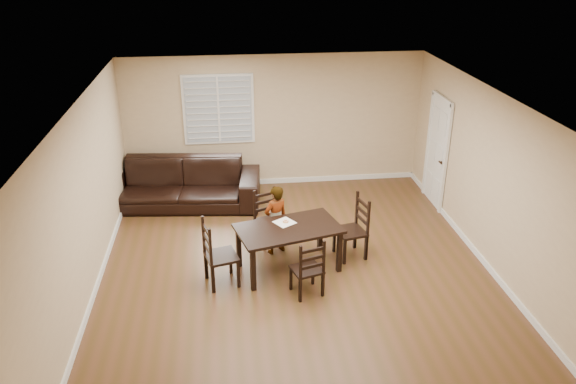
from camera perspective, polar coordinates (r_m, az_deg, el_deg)
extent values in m
plane|color=#57341D|center=(8.81, 0.84, -8.10)|extent=(7.00, 7.00, 0.00)
cube|color=#CBB289|center=(11.42, -1.43, 7.17)|extent=(6.00, 0.04, 2.70)
cube|color=#CBB289|center=(5.23, 6.16, -16.06)|extent=(6.00, 0.04, 2.70)
cube|color=#CBB289|center=(8.34, -19.99, -1.07)|extent=(0.04, 7.00, 2.70)
cube|color=#CBB289|center=(9.03, 20.13, 0.86)|extent=(0.04, 7.00, 2.70)
cube|color=white|center=(7.70, 0.97, 9.11)|extent=(6.00, 7.00, 0.04)
cube|color=white|center=(11.24, -7.07, 8.31)|extent=(1.40, 0.08, 1.40)
cube|color=white|center=(10.99, 14.89, 3.86)|extent=(0.06, 0.94, 2.05)
cylinder|color=#332114|center=(10.75, 15.26, 2.92)|extent=(0.06, 0.06, 0.02)
cube|color=white|center=(11.85, -1.36, 1.13)|extent=(6.00, 0.03, 0.10)
cube|color=white|center=(8.94, -18.70, -8.61)|extent=(0.03, 7.00, 0.10)
cube|color=white|center=(9.59, 18.93, -6.29)|extent=(0.03, 7.00, 0.10)
cube|color=black|center=(8.53, 0.06, -3.75)|extent=(1.72, 1.24, 0.04)
cube|color=black|center=(8.22, -3.56, -7.91)|extent=(0.09, 0.09, 0.68)
cube|color=black|center=(8.68, 5.24, -6.08)|extent=(0.09, 0.09, 0.68)
cube|color=black|center=(8.81, -5.03, -5.59)|extent=(0.09, 0.09, 0.68)
cube|color=black|center=(9.24, 3.27, -4.01)|extent=(0.09, 0.09, 0.68)
cube|color=black|center=(9.40, -1.90, -3.03)|extent=(0.54, 0.52, 0.04)
cube|color=black|center=(9.51, -2.38, -2.24)|extent=(0.41, 0.19, 0.94)
cube|color=black|center=(9.29, -2.44, -4.86)|extent=(0.05, 0.05, 0.39)
cube|color=black|center=(9.43, -0.43, -4.35)|extent=(0.05, 0.05, 0.39)
cube|color=black|center=(9.56, -3.32, -3.98)|extent=(0.05, 0.05, 0.39)
cube|color=black|center=(9.70, -1.36, -3.50)|extent=(0.05, 0.05, 0.39)
cube|color=black|center=(8.12, 1.92, -7.88)|extent=(0.50, 0.48, 0.04)
cube|color=black|center=(7.96, 2.46, -8.10)|extent=(0.41, 0.15, 0.91)
cube|color=black|center=(8.43, 2.54, -8.26)|extent=(0.05, 0.05, 0.37)
cube|color=black|center=(8.30, 0.29, -8.79)|extent=(0.05, 0.05, 0.37)
cube|color=black|center=(8.18, 3.54, -9.39)|extent=(0.05, 0.05, 0.37)
cube|color=black|center=(8.05, 1.23, -9.96)|extent=(0.05, 0.05, 0.37)
cube|color=black|center=(8.37, -6.78, -6.51)|extent=(0.55, 0.57, 0.04)
cube|color=black|center=(8.30, -8.15, -6.31)|extent=(0.16, 0.47, 1.06)
cube|color=black|center=(8.37, -5.06, -8.35)|extent=(0.05, 0.05, 0.43)
cube|color=black|center=(8.71, -5.85, -6.97)|extent=(0.05, 0.05, 0.43)
cube|color=black|center=(8.29, -7.60, -8.83)|extent=(0.05, 0.05, 0.43)
cube|color=black|center=(8.63, -8.30, -7.42)|extent=(0.05, 0.05, 0.43)
cube|color=black|center=(9.06, 6.36, -4.00)|extent=(0.53, 0.55, 0.04)
cube|color=black|center=(9.10, 7.50, -3.39)|extent=(0.15, 0.46, 1.04)
cube|color=black|center=(9.26, 4.71, -4.91)|extent=(0.05, 0.05, 0.42)
cube|color=black|center=(8.94, 5.77, -6.09)|extent=(0.05, 0.05, 0.42)
cube|color=black|center=(9.40, 6.80, -4.52)|extent=(0.05, 0.05, 0.42)
cube|color=black|center=(9.09, 7.91, -5.66)|extent=(0.05, 0.05, 0.42)
imported|color=gray|center=(9.05, -1.25, -2.84)|extent=(0.51, 0.45, 1.18)
cube|color=beige|center=(8.66, -0.36, -3.10)|extent=(0.38, 0.38, 0.00)
torus|color=#D48C4C|center=(8.66, -0.24, -2.98)|extent=(0.09, 0.09, 0.03)
torus|color=white|center=(8.66, -0.24, -2.93)|extent=(0.08, 0.08, 0.02)
imported|color=black|center=(10.95, -10.76, 0.84)|extent=(3.07, 1.47, 0.87)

